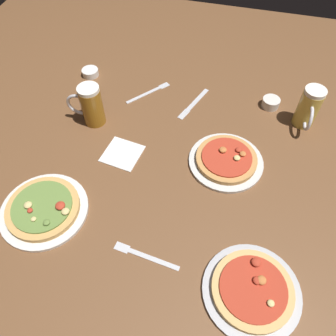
# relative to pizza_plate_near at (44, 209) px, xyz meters

# --- Properties ---
(ground_plane) EXTENTS (2.40, 2.40, 0.03)m
(ground_plane) POSITION_rel_pizza_plate_near_xyz_m (0.34, 0.25, -0.03)
(ground_plane) COLOR brown
(pizza_plate_near) EXTENTS (0.28, 0.28, 0.05)m
(pizza_plate_near) POSITION_rel_pizza_plate_near_xyz_m (0.00, 0.00, 0.00)
(pizza_plate_near) COLOR silver
(pizza_plate_near) RESTS_ON ground_plane
(pizza_plate_far) EXTENTS (0.26, 0.26, 0.05)m
(pizza_plate_far) POSITION_rel_pizza_plate_near_xyz_m (0.53, 0.34, -0.00)
(pizza_plate_far) COLOR silver
(pizza_plate_far) RESTS_ON ground_plane
(pizza_plate_side) EXTENTS (0.27, 0.27, 0.05)m
(pizza_plate_side) POSITION_rel_pizza_plate_near_xyz_m (0.67, -0.09, -0.00)
(pizza_plate_side) COLOR #B2B2B7
(pizza_plate_side) RESTS_ON ground_plane
(beer_mug_dark) EXTENTS (0.08, 0.14, 0.16)m
(beer_mug_dark) POSITION_rel_pizza_plate_near_xyz_m (0.79, 0.61, 0.06)
(beer_mug_dark) COLOR gold
(beer_mug_dark) RESTS_ON ground_plane
(beer_mug_amber) EXTENTS (0.14, 0.08, 0.16)m
(beer_mug_amber) POSITION_rel_pizza_plate_near_xyz_m (-0.00, 0.42, 0.07)
(beer_mug_amber) COLOR #9E6619
(beer_mug_amber) RESTS_ON ground_plane
(ramekin_sauce) EXTENTS (0.07, 0.07, 0.04)m
(ramekin_sauce) POSITION_rel_pizza_plate_near_xyz_m (0.66, 0.68, 0.00)
(ramekin_sauce) COLOR silver
(ramekin_sauce) RESTS_ON ground_plane
(ramekin_butter) EXTENTS (0.07, 0.07, 0.03)m
(ramekin_butter) POSITION_rel_pizza_plate_near_xyz_m (-0.13, 0.68, -0.00)
(ramekin_butter) COLOR white
(ramekin_butter) RESTS_ON ground_plane
(napkin_folded) EXTENTS (0.14, 0.14, 0.01)m
(napkin_folded) POSITION_rel_pizza_plate_near_xyz_m (0.16, 0.29, -0.01)
(napkin_folded) COLOR white
(napkin_folded) RESTS_ON ground_plane
(fork_left) EXTENTS (0.20, 0.04, 0.01)m
(fork_left) POSITION_rel_pizza_plate_near_xyz_m (0.35, -0.06, -0.01)
(fork_left) COLOR silver
(fork_left) RESTS_ON ground_plane
(knife_right) EXTENTS (0.09, 0.21, 0.01)m
(knife_right) POSITION_rel_pizza_plate_near_xyz_m (0.35, 0.61, -0.01)
(knife_right) COLOR silver
(knife_right) RESTS_ON ground_plane
(fork_spare) EXTENTS (0.15, 0.18, 0.01)m
(fork_spare) POSITION_rel_pizza_plate_near_xyz_m (0.16, 0.63, -0.01)
(fork_spare) COLOR silver
(fork_spare) RESTS_ON ground_plane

